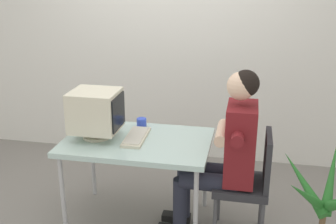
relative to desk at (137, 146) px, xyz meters
name	(u,v)px	position (x,y,z in m)	size (l,w,h in m)	color
ground_plane	(139,219)	(0.00, 0.00, -0.68)	(12.00, 12.00, 0.00)	gray
wall_back	(199,22)	(0.30, 1.40, 0.82)	(8.00, 0.10, 3.00)	silver
desk	(137,146)	(0.00, 0.00, 0.00)	(1.16, 0.76, 0.73)	#B7B7BC
crt_monitor	(96,111)	(-0.33, -0.02, 0.28)	(0.38, 0.34, 0.39)	beige
keyboard	(136,137)	(-0.01, 0.02, 0.07)	(0.17, 0.42, 0.03)	beige
office_chair	(249,179)	(0.90, -0.05, -0.18)	(0.41, 0.41, 0.88)	#4C4C51
person_seated	(226,149)	(0.71, -0.05, 0.05)	(0.73, 0.56, 1.35)	maroon
desk_mug	(142,123)	(-0.03, 0.26, 0.10)	(0.08, 0.09, 0.08)	blue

